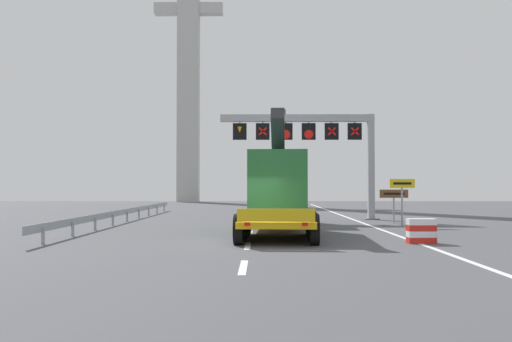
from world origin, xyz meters
TOP-DOWN VIEW (x-y plane):
  - ground at (0.00, 0.00)m, footprint 112.00×112.00m
  - lane_markings at (-0.03, 17.30)m, footprint 0.20×49.21m
  - edge_line_right at (6.20, 12.00)m, footprint 0.20×63.00m
  - overhead_lane_gantry at (3.88, 14.43)m, footprint 9.88×0.90m
  - heavy_haul_truck_yellow at (1.34, 6.79)m, footprint 3.61×14.16m
  - exit_sign_yellow at (7.78, 8.57)m, footprint 1.30×0.15m
  - tourist_info_sign_brown at (7.93, 10.98)m, footprint 1.60×0.15m
  - crash_barrier_striped at (6.30, 0.06)m, footprint 1.01×0.52m
  - guardrail_left at (-7.44, 12.19)m, footprint 0.13×28.37m
  - bridge_pylon_distant at (-9.03, 52.45)m, footprint 9.00×2.00m

SIDE VIEW (x-z plane):
  - ground at x=0.00m, z-range 0.00..0.00m
  - edge_line_right at x=6.20m, z-range 0.00..0.01m
  - lane_markings at x=-0.03m, z-range 0.00..0.01m
  - crash_barrier_striped at x=6.30m, z-range 0.00..0.90m
  - guardrail_left at x=-7.44m, z-range 0.18..0.94m
  - tourist_info_sign_brown at x=7.93m, z-range 0.51..2.39m
  - exit_sign_yellow at x=7.78m, z-range 0.60..3.05m
  - heavy_haul_truck_yellow at x=1.34m, z-range -0.66..4.64m
  - overhead_lane_gantry at x=3.88m, z-range 1.82..8.70m
  - bridge_pylon_distant at x=-9.03m, z-range 0.40..41.46m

